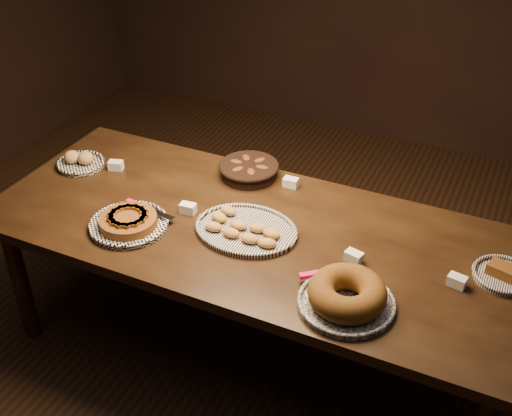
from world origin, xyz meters
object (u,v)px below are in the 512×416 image
at_px(buffet_table, 255,242).
at_px(apple_tart_plate, 129,222).
at_px(bundt_cake_plate, 347,296).
at_px(madeleine_platter, 245,229).

height_order(buffet_table, apple_tart_plate, apple_tart_plate).
bearing_deg(bundt_cake_plate, madeleine_platter, 171.40).
bearing_deg(bundt_cake_plate, apple_tart_plate, -167.86).
xyz_separation_m(madeleine_platter, bundt_cake_plate, (0.54, -0.25, 0.03)).
relative_size(apple_tart_plate, bundt_cake_plate, 0.84).
bearing_deg(apple_tart_plate, madeleine_platter, -0.50).
relative_size(buffet_table, madeleine_platter, 5.32).
bearing_deg(buffet_table, apple_tart_plate, -155.83).
distance_m(madeleine_platter, bundt_cake_plate, 0.59).
bearing_deg(apple_tart_plate, bundt_cake_plate, -24.99).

